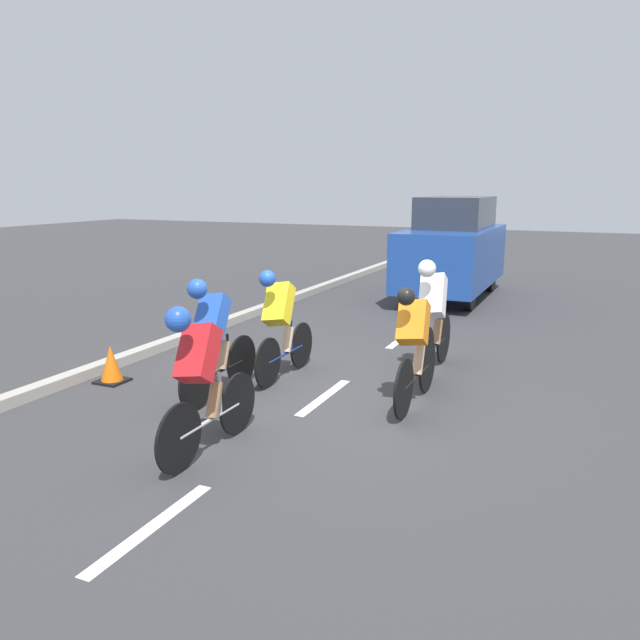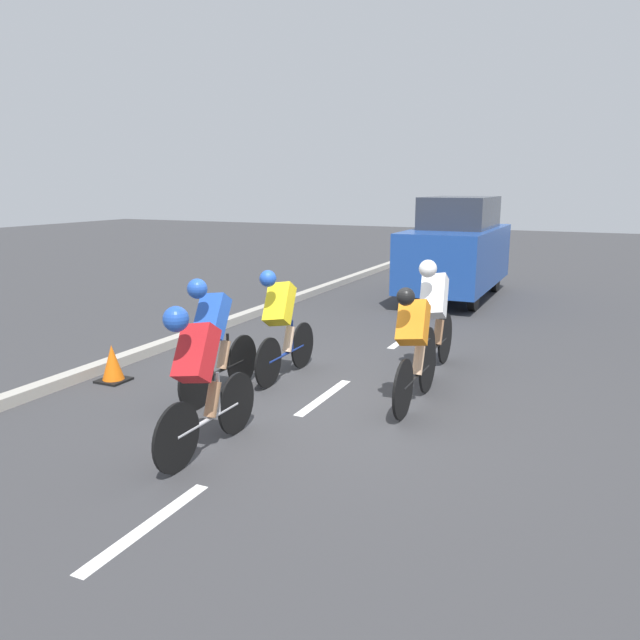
# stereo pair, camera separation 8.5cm
# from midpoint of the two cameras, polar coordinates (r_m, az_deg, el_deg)

# --- Properties ---
(ground_plane) EXTENTS (60.00, 60.00, 0.00)m
(ground_plane) POSITION_cam_midpoint_polar(r_m,az_deg,el_deg) (7.60, 0.10, -7.03)
(ground_plane) COLOR #38383A
(lane_stripe_near) EXTENTS (0.12, 1.40, 0.01)m
(lane_stripe_near) POSITION_cam_midpoint_polar(r_m,az_deg,el_deg) (5.09, -15.60, -17.74)
(lane_stripe_near) COLOR white
(lane_stripe_near) RESTS_ON ground
(lane_stripe_mid) EXTENTS (0.12, 1.40, 0.01)m
(lane_stripe_mid) POSITION_cam_midpoint_polar(r_m,az_deg,el_deg) (7.58, 0.05, -7.05)
(lane_stripe_mid) COLOR white
(lane_stripe_mid) RESTS_ON ground
(lane_stripe_far) EXTENTS (0.12, 1.40, 0.01)m
(lane_stripe_far) POSITION_cam_midpoint_polar(r_m,az_deg,el_deg) (10.46, 7.24, -1.69)
(lane_stripe_far) COLOR white
(lane_stripe_far) RESTS_ON ground
(curb) EXTENTS (0.20, 26.70, 0.14)m
(curb) POSITION_cam_midpoint_polar(r_m,az_deg,el_deg) (9.28, -18.32, -3.62)
(curb) COLOR #A8A399
(curb) RESTS_ON ground
(cyclist_orange) EXTENTS (0.38, 1.67, 1.43)m
(cyclist_orange) POSITION_cam_midpoint_polar(r_m,az_deg,el_deg) (7.16, 8.27, -2.22)
(cyclist_orange) COLOR black
(cyclist_orange) RESTS_ON ground
(cyclist_white) EXTENTS (0.39, 1.68, 1.57)m
(cyclist_white) POSITION_cam_midpoint_polar(r_m,az_deg,el_deg) (8.47, 10.04, 0.59)
(cyclist_white) COLOR black
(cyclist_white) RESTS_ON ground
(cyclist_red) EXTENTS (0.40, 1.62, 1.47)m
(cyclist_red) POSITION_cam_midpoint_polar(r_m,az_deg,el_deg) (5.90, -11.26, -4.96)
(cyclist_red) COLOR black
(cyclist_red) RESTS_ON ground
(cyclist_yellow) EXTENTS (0.40, 1.61, 1.47)m
(cyclist_yellow) POSITION_cam_midpoint_polar(r_m,az_deg,el_deg) (8.12, -3.93, -0.12)
(cyclist_yellow) COLOR black
(cyclist_yellow) RESTS_ON ground
(cyclist_blue) EXTENTS (0.38, 1.63, 1.48)m
(cyclist_blue) POSITION_cam_midpoint_polar(r_m,az_deg,el_deg) (7.42, -10.02, -1.36)
(cyclist_blue) COLOR black
(cyclist_blue) RESTS_ON ground
(support_car) EXTENTS (1.70, 4.15, 2.25)m
(support_car) POSITION_cam_midpoint_polar(r_m,az_deg,el_deg) (14.31, 11.89, 6.43)
(support_car) COLOR black
(support_car) RESTS_ON ground
(traffic_cone) EXTENTS (0.36, 0.36, 0.49)m
(traffic_cone) POSITION_cam_midpoint_polar(r_m,az_deg,el_deg) (8.52, -18.83, -3.89)
(traffic_cone) COLOR black
(traffic_cone) RESTS_ON ground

